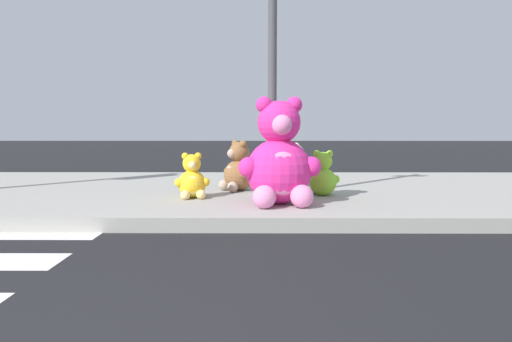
{
  "coord_description": "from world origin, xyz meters",
  "views": [
    {
      "loc": [
        0.83,
        -1.43,
        1.05
      ],
      "look_at": [
        0.8,
        3.6,
        0.55
      ],
      "focal_mm": 32.62,
      "sensor_mm": 36.0,
      "label": 1
    }
  ],
  "objects": [
    {
      "name": "plush_brown",
      "position": [
        0.55,
        4.92,
        0.43
      ],
      "size": [
        0.5,
        0.49,
        0.7
      ],
      "color": "olive",
      "rests_on": "sidewalk"
    },
    {
      "name": "sidewalk",
      "position": [
        0.0,
        5.2,
        0.07
      ],
      "size": [
        28.0,
        4.4,
        0.15
      ],
      "primitive_type": "cube",
      "color": "#9E9B93",
      "rests_on": "ground_plane"
    },
    {
      "name": "plush_pink_large",
      "position": [
        1.07,
        3.81,
        0.64
      ],
      "size": [
        0.94,
        0.84,
        1.22
      ],
      "color": "#F22D93",
      "rests_on": "sidewalk"
    },
    {
      "name": "sign_pole",
      "position": [
        1.0,
        4.4,
        1.85
      ],
      "size": [
        0.56,
        0.11,
        3.2
      ],
      "color": "#4C4C51",
      "rests_on": "sidewalk"
    },
    {
      "name": "plush_lime",
      "position": [
        1.65,
        4.49,
        0.38
      ],
      "size": [
        0.45,
        0.39,
        0.58
      ],
      "color": "#8CD133",
      "rests_on": "sidewalk"
    },
    {
      "name": "plush_white",
      "position": [
        1.33,
        5.17,
        0.41
      ],
      "size": [
        0.45,
        0.49,
        0.65
      ],
      "color": "white",
      "rests_on": "sidewalk"
    },
    {
      "name": "plush_yellow",
      "position": [
        0.01,
        4.25,
        0.37
      ],
      "size": [
        0.43,
        0.39,
        0.56
      ],
      "color": "yellow",
      "rests_on": "sidewalk"
    }
  ]
}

